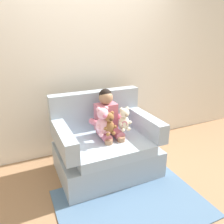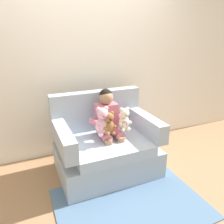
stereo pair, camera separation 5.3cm
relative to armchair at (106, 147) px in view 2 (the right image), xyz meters
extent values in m
plane|color=#936D4C|center=(0.00, -0.04, -0.32)|extent=(8.00, 8.00, 0.00)
cube|color=silver|center=(0.00, 0.69, 0.98)|extent=(6.00, 0.10, 2.60)
cube|color=slate|center=(0.00, -0.68, -0.31)|extent=(1.47, 1.06, 0.01)
cube|color=#9EADBC|center=(0.00, -0.04, -0.15)|extent=(1.18, 0.85, 0.33)
cube|color=#A6B6C6|center=(0.00, -0.11, 0.08)|extent=(0.90, 0.71, 0.12)
cube|color=#9EADBC|center=(0.00, 0.32, 0.39)|extent=(1.18, 0.14, 0.50)
cube|color=#9EADBC|center=(-0.52, -0.11, 0.25)|extent=(0.14, 0.71, 0.24)
cube|color=#9EADBC|center=(0.52, -0.11, 0.25)|extent=(0.14, 0.71, 0.24)
cube|color=#C66B7F|center=(0.05, 0.09, 0.36)|extent=(0.26, 0.16, 0.34)
sphere|color=#9E7556|center=(0.05, 0.09, 0.61)|extent=(0.17, 0.17, 0.17)
sphere|color=black|center=(0.05, 0.10, 0.64)|extent=(0.16, 0.16, 0.16)
cylinder|color=#C66B7F|center=(-0.03, -0.04, 0.19)|extent=(0.11, 0.26, 0.11)
cylinder|color=#9E7556|center=(-0.03, -0.17, 0.04)|extent=(0.09, 0.09, 0.30)
cylinder|color=#C66B7F|center=(0.13, -0.04, 0.19)|extent=(0.11, 0.26, 0.11)
cylinder|color=#9E7556|center=(0.13, -0.17, 0.04)|extent=(0.09, 0.09, 0.30)
cylinder|color=#C66B7F|center=(-0.11, -0.03, 0.34)|extent=(0.13, 0.27, 0.07)
cylinder|color=#C66B7F|center=(0.21, -0.03, 0.34)|extent=(0.13, 0.27, 0.07)
ellipsoid|color=#EAA8BC|center=(-0.08, -0.11, 0.35)|extent=(0.15, 0.13, 0.20)
sphere|color=#EAA8BC|center=(-0.08, -0.12, 0.50)|extent=(0.13, 0.13, 0.13)
sphere|color=#CC6684|center=(-0.08, -0.18, 0.49)|extent=(0.05, 0.05, 0.05)
sphere|color=#EAA8BC|center=(-0.12, -0.12, 0.55)|extent=(0.05, 0.05, 0.05)
sphere|color=#EAA8BC|center=(-0.15, -0.15, 0.36)|extent=(0.05, 0.05, 0.05)
sphere|color=#EAA8BC|center=(-0.12, -0.17, 0.27)|extent=(0.06, 0.06, 0.06)
sphere|color=#EAA8BC|center=(-0.03, -0.12, 0.55)|extent=(0.05, 0.05, 0.05)
sphere|color=#EAA8BC|center=(-0.01, -0.15, 0.36)|extent=(0.05, 0.05, 0.05)
sphere|color=#EAA8BC|center=(-0.04, -0.17, 0.27)|extent=(0.06, 0.06, 0.06)
ellipsoid|color=silver|center=(0.20, -0.11, 0.33)|extent=(0.13, 0.11, 0.17)
sphere|color=silver|center=(0.20, -0.12, 0.46)|extent=(0.11, 0.11, 0.11)
sphere|color=tan|center=(0.20, -0.17, 0.46)|extent=(0.04, 0.04, 0.04)
sphere|color=silver|center=(0.16, -0.11, 0.51)|extent=(0.04, 0.04, 0.04)
sphere|color=silver|center=(0.13, -0.14, 0.34)|extent=(0.04, 0.04, 0.04)
sphere|color=silver|center=(0.16, -0.16, 0.27)|extent=(0.05, 0.05, 0.05)
sphere|color=silver|center=(0.24, -0.11, 0.51)|extent=(0.04, 0.04, 0.04)
sphere|color=silver|center=(0.26, -0.14, 0.34)|extent=(0.04, 0.04, 0.04)
sphere|color=silver|center=(0.23, -0.16, 0.27)|extent=(0.05, 0.05, 0.05)
ellipsoid|color=brown|center=(-0.01, -0.14, 0.33)|extent=(0.13, 0.11, 0.17)
sphere|color=brown|center=(-0.01, -0.15, 0.46)|extent=(0.11, 0.11, 0.11)
sphere|color=#4C2D19|center=(-0.01, -0.20, 0.45)|extent=(0.04, 0.04, 0.04)
sphere|color=brown|center=(-0.05, -0.14, 0.50)|extent=(0.04, 0.04, 0.04)
sphere|color=brown|center=(-0.07, -0.17, 0.34)|extent=(0.04, 0.04, 0.04)
sphere|color=brown|center=(-0.05, -0.19, 0.27)|extent=(0.05, 0.05, 0.05)
sphere|color=brown|center=(0.03, -0.14, 0.50)|extent=(0.04, 0.04, 0.04)
sphere|color=brown|center=(0.05, -0.17, 0.34)|extent=(0.04, 0.04, 0.04)
sphere|color=brown|center=(0.02, -0.19, 0.27)|extent=(0.05, 0.05, 0.05)
camera|label=1|loc=(-0.94, -2.25, 1.35)|focal=35.60mm
camera|label=2|loc=(-0.89, -2.28, 1.35)|focal=35.60mm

